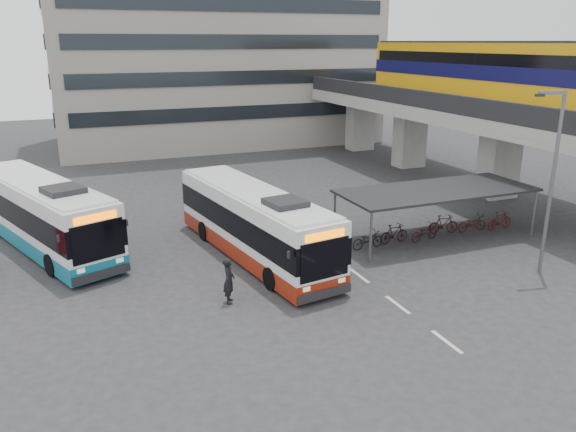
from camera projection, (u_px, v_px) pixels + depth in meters
name	position (u px, v px, depth m)	size (l,w,h in m)	color
ground	(306.00, 285.00, 23.23)	(120.00, 120.00, 0.00)	#28282B
viaduct	(467.00, 94.00, 37.77)	(8.00, 32.00, 9.68)	gray
bike_shelter	(435.00, 210.00, 28.51)	(10.00, 4.00, 2.54)	#595B60
office_block	(212.00, 10.00, 53.48)	(30.00, 15.00, 25.00)	gray
road_markings	(398.00, 305.00, 21.48)	(0.15, 7.60, 0.01)	beige
bus_main	(254.00, 223.00, 25.92)	(4.22, 11.87, 3.44)	white
bus_teal	(42.00, 214.00, 27.10)	(6.79, 12.23, 3.58)	white
pedestrian	(229.00, 280.00, 21.43)	(0.67, 0.44, 1.83)	black
lamp_post	(551.00, 173.00, 23.20)	(1.37, 0.39, 7.80)	#595B60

